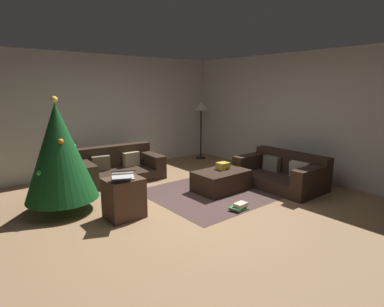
{
  "coord_description": "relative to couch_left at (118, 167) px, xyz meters",
  "views": [
    {
      "loc": [
        -2.77,
        -3.58,
        1.87
      ],
      "look_at": [
        0.56,
        0.5,
        0.75
      ],
      "focal_mm": 28.88,
      "sensor_mm": 36.0,
      "label": 1
    }
  ],
  "objects": [
    {
      "name": "rear_partition",
      "position": [
        0.01,
        0.88,
        1.05
      ],
      "size": [
        6.4,
        0.12,
        2.6
      ],
      "primitive_type": "cube",
      "color": "beige",
      "rests_on": "ground_plane"
    },
    {
      "name": "gift_box",
      "position": [
        1.25,
        -1.85,
        0.19
      ],
      "size": [
        0.21,
        0.18,
        0.13
      ],
      "primitive_type": "cube",
      "rotation": [
        0.0,
        0.0,
        -0.01
      ],
      "color": "gold",
      "rests_on": "ottoman"
    },
    {
      "name": "tv_remote",
      "position": [
        1.27,
        -1.87,
        0.14
      ],
      "size": [
        0.05,
        0.16,
        0.02
      ],
      "primitive_type": "cube",
      "rotation": [
        0.0,
        0.0,
        -0.02
      ],
      "color": "black",
      "rests_on": "ottoman"
    },
    {
      "name": "couch_right",
      "position": [
        2.26,
        -2.47,
        0.0
      ],
      "size": [
        1.0,
        1.62,
        0.64
      ],
      "rotation": [
        0.0,
        0.0,
        1.55
      ],
      "color": "#332319",
      "rests_on": "ground_plane"
    },
    {
      "name": "ottoman",
      "position": [
        1.14,
        -1.92,
        -0.06
      ],
      "size": [
        0.99,
        0.65,
        0.38
      ],
      "primitive_type": "cube",
      "color": "#332319",
      "rests_on": "ground_plane"
    },
    {
      "name": "area_rug",
      "position": [
        1.14,
        -1.92,
        -0.25
      ],
      "size": [
        2.6,
        2.0,
        0.01
      ],
      "primitive_type": "cube",
      "color": "#4D3633",
      "rests_on": "ground_plane"
    },
    {
      "name": "corner_lamp",
      "position": [
        2.6,
        0.36,
        1.06
      ],
      "size": [
        0.36,
        0.36,
        1.54
      ],
      "color": "black",
      "rests_on": "ground_plane"
    },
    {
      "name": "laptop",
      "position": [
        -0.85,
        -1.96,
        0.4
      ],
      "size": [
        0.46,
        0.51,
        0.19
      ],
      "color": "silver",
      "rests_on": "side_table"
    },
    {
      "name": "christmas_tree",
      "position": [
        -1.44,
        -1.07,
        0.68
      ],
      "size": [
        1.07,
        1.07,
        1.76
      ],
      "color": "brown",
      "rests_on": "ground_plane"
    },
    {
      "name": "side_table",
      "position": [
        -0.82,
        -1.9,
        0.05
      ],
      "size": [
        0.52,
        0.44,
        0.59
      ],
      "primitive_type": "cube",
      "color": "#4C3323",
      "rests_on": "ground_plane"
    },
    {
      "name": "corner_partition",
      "position": [
        3.15,
        -2.26,
        1.05
      ],
      "size": [
        0.12,
        6.4,
        2.6
      ],
      "primitive_type": "cube",
      "color": "beige",
      "rests_on": "ground_plane"
    },
    {
      "name": "ground_plane",
      "position": [
        0.01,
        -2.26,
        -0.25
      ],
      "size": [
        6.4,
        6.4,
        0.0
      ],
      "primitive_type": "plane",
      "color": "#93704C"
    },
    {
      "name": "book_stack",
      "position": [
        0.7,
        -2.78,
        -0.2
      ],
      "size": [
        0.31,
        0.25,
        0.11
      ],
      "color": "#387A47",
      "rests_on": "ground_plane"
    },
    {
      "name": "couch_left",
      "position": [
        0.0,
        0.0,
        0.0
      ],
      "size": [
        1.74,
        1.09,
        0.66
      ],
      "rotation": [
        0.0,
        0.0,
        3.07
      ],
      "color": "#332319",
      "rests_on": "ground_plane"
    }
  ]
}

